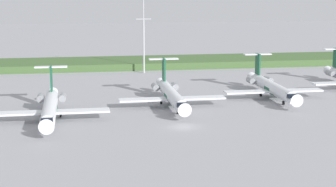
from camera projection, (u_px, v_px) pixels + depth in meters
name	position (u px, v px, depth m)	size (l,w,h in m)	color
ground_plane	(159.00, 96.00, 134.05)	(500.00, 500.00, 0.00)	#939399
grass_berm	(137.00, 63.00, 181.16)	(320.00, 20.00, 2.13)	#426033
regional_jet_second	(50.00, 107.00, 110.28)	(22.81, 31.00, 9.00)	silver
regional_jet_third	(171.00, 94.00, 122.82)	(22.81, 31.00, 9.00)	silver
regional_jet_fourth	(271.00, 87.00, 131.35)	(22.81, 31.00, 9.00)	silver
antenna_mast	(144.00, 39.00, 165.73)	(4.40, 0.50, 24.22)	#B2B2B7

